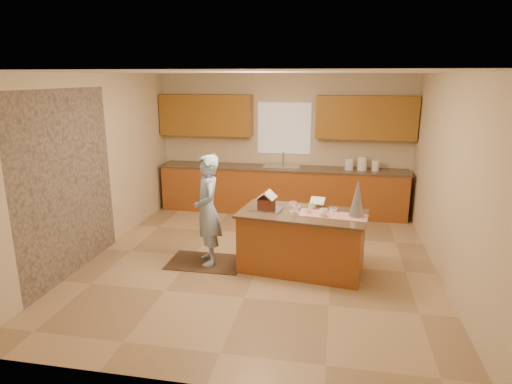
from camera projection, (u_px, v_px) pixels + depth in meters
floor at (260, 261)px, 6.47m from camera, size 5.50×5.50×0.00m
ceiling at (261, 72)px, 5.78m from camera, size 5.50×5.50×0.00m
wall_back at (284, 143)px, 8.74m from camera, size 5.50×5.50×0.00m
wall_front at (201, 243)px, 3.51m from camera, size 5.50×5.50×0.00m
wall_left at (97, 165)px, 6.57m from camera, size 5.50×5.50×0.00m
wall_right at (449, 179)px, 5.69m from camera, size 5.50×5.50×0.00m
stone_accent at (67, 184)px, 5.83m from camera, size 0.00×2.50×2.50m
window_curtain at (284, 128)px, 8.64m from camera, size 1.05×0.03×1.00m
back_counter_base at (282, 191)px, 8.69m from camera, size 4.80×0.60×0.88m
back_counter_top at (282, 168)px, 8.57m from camera, size 4.85×0.63×0.04m
upper_cabinet_left at (206, 115)px, 8.70m from camera, size 1.85×0.35×0.80m
upper_cabinet_right at (366, 118)px, 8.16m from camera, size 1.85×0.35×0.80m
sink at (282, 169)px, 8.57m from camera, size 0.70×0.45×0.12m
faucet at (283, 159)px, 8.70m from camera, size 0.03×0.03×0.28m
island_base at (302, 242)px, 6.10m from camera, size 1.75×1.04×0.81m
island_top at (303, 214)px, 5.99m from camera, size 1.83×1.12×0.04m
table_runner at (333, 215)px, 5.86m from camera, size 0.95×0.45×0.01m
baking_tray at (266, 209)px, 6.09m from camera, size 0.46×0.37×0.02m
cookbook at (317, 201)px, 6.24m from camera, size 0.22×0.18×0.09m
tinsel_tree at (357, 198)px, 5.74m from camera, size 0.23×0.23×0.50m
rug at (206, 262)px, 6.41m from camera, size 1.08×0.70×0.01m
boy at (208, 210)px, 6.20m from camera, size 0.59×0.69×1.59m
canister_a at (349, 164)px, 8.31m from camera, size 0.16×0.16×0.22m
canister_b at (362, 163)px, 8.26m from camera, size 0.18×0.18×0.26m
canister_c at (376, 166)px, 8.23m from camera, size 0.14×0.14×0.20m
paper_towel at (214, 159)px, 8.78m from camera, size 0.11×0.11×0.24m
gingerbread_house at (267, 202)px, 6.06m from camera, size 0.28×0.29×0.26m
candy_bowls at (310, 209)px, 6.03m from camera, size 0.69×0.56×0.05m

